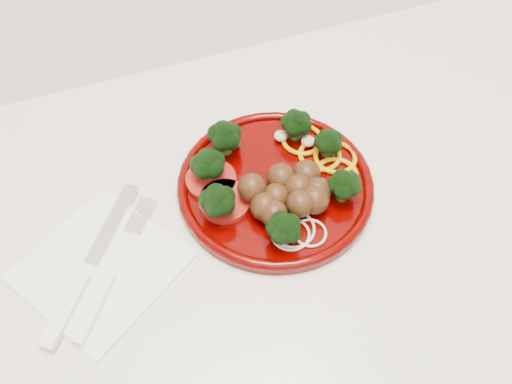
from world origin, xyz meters
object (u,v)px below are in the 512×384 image
object	(u,v)px
knife	(82,280)
plate	(277,182)
napkin	(101,266)
fork	(104,289)

from	to	relation	value
knife	plate	bearing A→B (deg)	-44.49
plate	knife	xyz separation A→B (m)	(-0.25, -0.04, -0.01)
plate	napkin	distance (m)	0.23
plate	napkin	world-z (taller)	plate
fork	plate	bearing A→B (deg)	-39.03
plate	knife	size ratio (longest dim) A/B	1.33
knife	fork	size ratio (longest dim) A/B	1.12
plate	knife	bearing A→B (deg)	-170.30
plate	fork	size ratio (longest dim) A/B	1.50
napkin	knife	distance (m)	0.03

